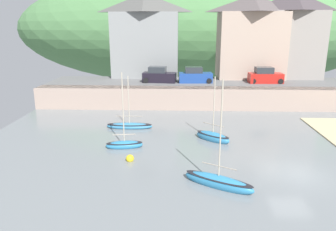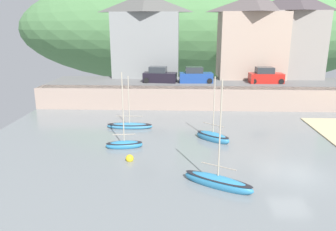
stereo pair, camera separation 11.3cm
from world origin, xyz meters
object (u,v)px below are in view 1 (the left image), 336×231
at_px(parked_car_near_slipway, 159,76).
at_px(sailboat_white_hull, 124,144).
at_px(waterfront_building_left, 145,35).
at_px(rowboat_small_beached, 129,126).
at_px(waterfront_building_centre, 251,37).
at_px(parked_car_end_of_row, 265,76).
at_px(sailboat_nearest_shore, 218,182).
at_px(parked_car_by_wall, 195,76).
at_px(dinghy_open_wooden, 213,137).
at_px(mooring_buoy, 130,159).
at_px(waterfront_building_right, 291,35).

bearing_deg(parked_car_near_slipway, sailboat_white_hull, -89.42).
distance_m(waterfront_building_left, rowboat_small_beached, 17.74).
xyz_separation_m(waterfront_building_left, parked_car_near_slipway, (2.13, -4.50, -4.77)).
height_order(waterfront_building_centre, parked_car_end_of_row, waterfront_building_centre).
bearing_deg(parked_car_near_slipway, waterfront_building_centre, 26.89).
xyz_separation_m(waterfront_building_left, sailboat_nearest_shore, (7.14, -27.17, -7.66)).
relative_size(waterfront_building_centre, parked_car_by_wall, 2.56).
xyz_separation_m(dinghy_open_wooden, sailboat_white_hull, (-7.12, -1.92, -0.04)).
bearing_deg(waterfront_building_left, parked_car_near_slipway, -64.63).
xyz_separation_m(dinghy_open_wooden, parked_car_by_wall, (-0.93, 14.61, 2.88)).
xyz_separation_m(waterfront_building_centre, sailboat_nearest_shore, (-7.02, -27.17, -7.51)).
relative_size(parked_car_near_slipway, mooring_buoy, 7.45).
bearing_deg(sailboat_white_hull, rowboat_small_beached, 85.08).
xyz_separation_m(waterfront_building_centre, waterfront_building_right, (5.30, -0.00, 0.25)).
xyz_separation_m(waterfront_building_right, sailboat_nearest_shore, (-12.32, -27.17, -7.76)).
distance_m(waterfront_building_left, dinghy_open_wooden, 21.93).
bearing_deg(sailboat_nearest_shore, parked_car_end_of_row, 99.22).
bearing_deg(sailboat_white_hull, parked_car_near_slipway, 75.00).
xyz_separation_m(waterfront_building_centre, mooring_buoy, (-12.88, -23.60, -7.66)).
bearing_deg(mooring_buoy, waterfront_building_right, 52.39).
bearing_deg(mooring_buoy, waterfront_building_centre, 61.37).
bearing_deg(parked_car_end_of_row, sailboat_white_hull, -133.98).
xyz_separation_m(sailboat_white_hull, mooring_buoy, (0.83, -2.57, -0.11)).
height_order(rowboat_small_beached, parked_car_end_of_row, rowboat_small_beached).
xyz_separation_m(waterfront_building_centre, sailboat_white_hull, (-13.71, -21.03, -7.55)).
relative_size(waterfront_building_right, parked_car_end_of_row, 2.69).
xyz_separation_m(waterfront_building_centre, parked_car_end_of_row, (1.14, -4.50, -4.63)).
distance_m(parked_car_by_wall, parked_car_end_of_row, 8.66).
bearing_deg(sailboat_nearest_shore, rowboat_small_beached, 151.23).
distance_m(sailboat_nearest_shore, mooring_buoy, 6.86).
distance_m(rowboat_small_beached, parked_car_near_slipway, 12.02).
bearing_deg(parked_car_end_of_row, dinghy_open_wooden, -119.95).
bearing_deg(sailboat_white_hull, parked_car_end_of_row, 38.87).
xyz_separation_m(waterfront_building_centre, parked_car_near_slipway, (-12.03, -4.50, -4.63)).
bearing_deg(sailboat_nearest_shore, dinghy_open_wooden, 115.96).
bearing_deg(waterfront_building_centre, parked_car_near_slipway, -159.49).
relative_size(waterfront_building_left, waterfront_building_centre, 1.02).
distance_m(dinghy_open_wooden, mooring_buoy, 7.73).
relative_size(sailboat_nearest_shore, parked_car_near_slipway, 1.56).
height_order(sailboat_white_hull, parked_car_end_of_row, sailboat_white_hull).
xyz_separation_m(rowboat_small_beached, sailboat_white_hull, (0.38, -5.07, 0.06)).
height_order(sailboat_white_hull, parked_car_near_slipway, sailboat_white_hull).
distance_m(parked_car_by_wall, mooring_buoy, 20.07).
height_order(rowboat_small_beached, parked_car_by_wall, rowboat_small_beached).
relative_size(dinghy_open_wooden, rowboat_small_beached, 1.11).
bearing_deg(parked_car_end_of_row, waterfront_building_right, 45.21).
bearing_deg(waterfront_building_right, parked_car_end_of_row, -132.74).
distance_m(sailboat_white_hull, parked_car_by_wall, 17.89).
height_order(sailboat_nearest_shore, parked_car_near_slipway, sailboat_nearest_shore).
bearing_deg(rowboat_small_beached, waterfront_building_right, 39.70).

